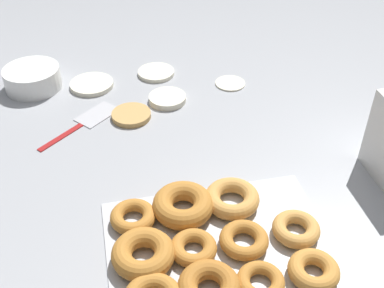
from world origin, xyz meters
TOP-DOWN VIEW (x-y plane):
  - ground_plane at (0.00, 0.00)m, footprint 3.00×3.00m
  - pancake_0 at (-0.11, 0.05)m, footprint 0.10×0.10m
  - pancake_1 at (-0.02, 0.11)m, footprint 0.09×0.09m
  - pancake_2 at (0.16, 0.15)m, footprint 0.08×0.08m
  - pancake_3 at (-0.02, 0.25)m, footprint 0.10×0.10m
  - pancake_4 at (-0.20, 0.22)m, footprint 0.11×0.11m
  - donut_tray at (-0.03, -0.38)m, footprint 0.40×0.31m
  - batter_bowl at (-0.35, 0.25)m, footprint 0.15×0.15m
  - spatula at (-0.21, 0.06)m, footprint 0.20×0.18m

SIDE VIEW (x-z plane):
  - ground_plane at x=0.00m, z-range 0.00..0.00m
  - spatula at x=-0.21m, z-range 0.00..0.01m
  - pancake_2 at x=0.16m, z-range 0.00..0.01m
  - pancake_3 at x=-0.02m, z-range 0.00..0.01m
  - pancake_4 at x=-0.20m, z-range 0.00..0.01m
  - pancake_0 at x=-0.11m, z-range 0.00..0.01m
  - pancake_1 at x=-0.02m, z-range 0.00..0.02m
  - donut_tray at x=-0.03m, z-range 0.00..0.04m
  - batter_bowl at x=-0.35m, z-range 0.00..0.06m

